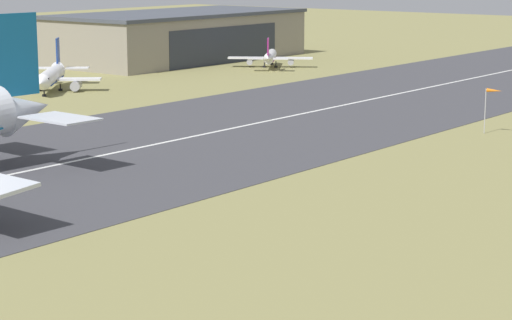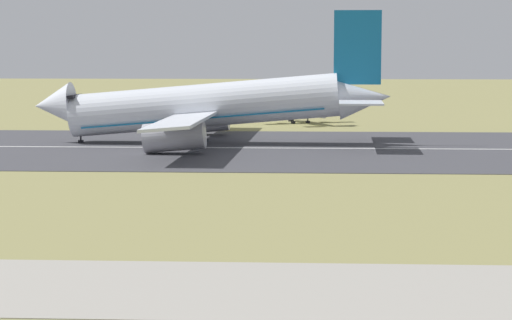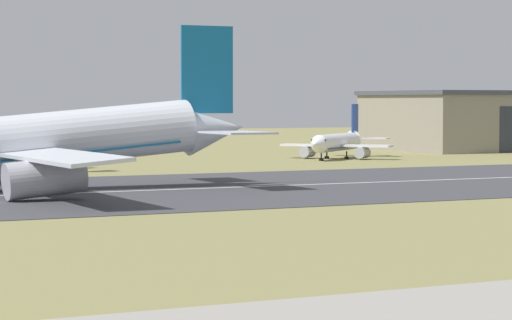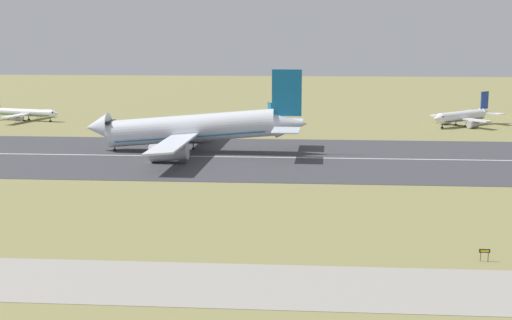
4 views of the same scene
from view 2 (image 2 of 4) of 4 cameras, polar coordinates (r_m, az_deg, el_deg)
runway_strip at (r=142.88m, az=12.43°, el=0.60°), size 455.16×55.07×0.06m
runway_centreline at (r=142.88m, az=12.43°, el=0.62°), size 409.64×0.70×0.01m
airplane_landing at (r=147.12m, az=-2.83°, el=3.05°), size 53.43×59.77×19.55m
airplane_parked_far_east at (r=186.65m, az=2.57°, el=3.01°), size 17.26×17.74×8.54m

